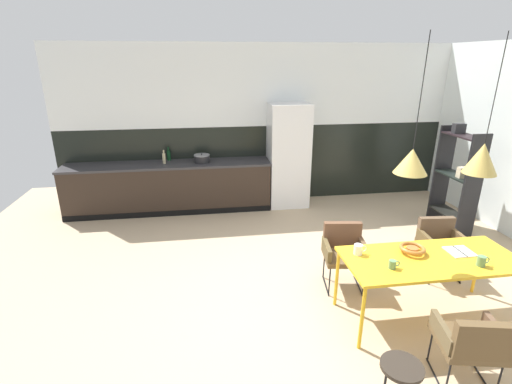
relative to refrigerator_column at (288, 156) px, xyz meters
The scene contains 21 objects.
ground_plane 3.30m from the refrigerator_column, 98.13° to the right, with size 9.59×9.59×0.00m, color tan.
back_wall_splashback_dark 0.62m from the refrigerator_column, 141.15° to the left, with size 7.38×0.12×1.45m, color black.
back_wall_panel_upper 1.36m from the refrigerator_column, 141.15° to the left, with size 7.38×0.12×1.45m, color white.
kitchen_counter 2.24m from the refrigerator_column, behind, with size 3.64×0.63×0.88m.
refrigerator_column is the anchor object (origin of this frame).
dining_table 3.56m from the refrigerator_column, 78.55° to the right, with size 1.79×0.76×0.72m.
armchair_head_of_table 3.04m from the refrigerator_column, 63.06° to the right, with size 0.53×0.51×0.73m.
armchair_corner_seat 4.43m from the refrigerator_column, 82.78° to the right, with size 0.57×0.56×0.74m.
armchair_by_stool 2.77m from the refrigerator_column, 88.49° to the right, with size 0.54×0.53×0.77m.
fruit_bowl 3.40m from the refrigerator_column, 80.52° to the right, with size 0.27×0.27×0.07m.
open_book 3.58m from the refrigerator_column, 72.66° to the right, with size 0.25×0.24×0.02m.
mug_glass_clear 3.30m from the refrigerator_column, 90.13° to the right, with size 0.14×0.09×0.11m.
mug_dark_espresso 3.62m from the refrigerator_column, 86.65° to the right, with size 0.11×0.07×0.08m.
mug_tall_blue 3.85m from the refrigerator_column, 73.53° to the right, with size 0.13×0.08×0.10m.
cooking_pot 1.58m from the refrigerator_column, behind, with size 0.28×0.28×0.16m.
bottle_oil_tall 2.24m from the refrigerator_column, behind, with size 0.06×0.06×0.24m.
bottle_spice_small 2.18m from the refrigerator_column, behind, with size 0.07×0.07×0.25m.
side_stool 4.57m from the refrigerator_column, 91.99° to the right, with size 0.32×0.32×0.49m.
open_shelf_unit 2.80m from the refrigerator_column, 30.58° to the right, with size 0.30×0.77×1.69m.
pendant_lamp_over_table_near 3.56m from the refrigerator_column, 84.26° to the right, with size 0.30×0.30×1.23m.
pendant_lamp_over_table_far 3.69m from the refrigerator_column, 72.86° to the right, with size 0.31×0.31×1.26m.
Camera 1 is at (-1.10, -3.40, 2.63)m, focal length 26.12 mm.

